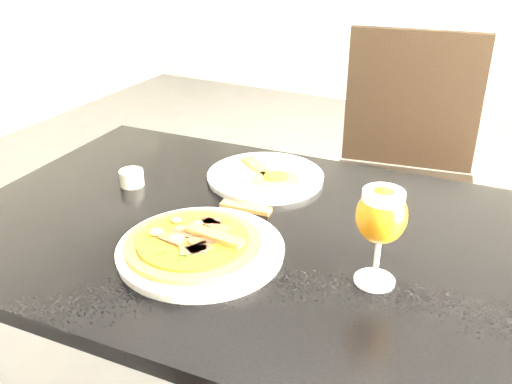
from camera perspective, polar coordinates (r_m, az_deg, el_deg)
The scene contains 9 objects.
dining_table at distance 1.20m, azimuth -0.64°, elevation -7.32°, with size 1.24×0.86×0.75m.
chair_far at distance 1.92m, azimuth 14.35°, elevation 1.56°, with size 0.52×0.52×0.99m.
plate_main at distance 1.07m, azimuth -5.54°, elevation -5.79°, with size 0.31×0.31×0.02m, color silver.
pizza at distance 1.06m, azimuth -6.25°, elevation -5.01°, with size 0.25×0.25×0.03m.
plate_second at distance 1.35m, azimuth 0.94°, elevation 1.53°, with size 0.27×0.27×0.01m, color silver.
crust_scraps at distance 1.33m, azimuth 1.38°, elevation 1.78°, with size 0.18×0.13×0.01m.
loose_crust at distance 1.22m, azimuth -1.06°, elevation -1.57°, with size 0.11×0.03×0.01m, color brown.
sauce_cup at distance 1.35m, azimuth -12.34°, elevation 1.46°, with size 0.06×0.06×0.04m.
beer_glass at distance 0.95m, azimuth 12.43°, elevation -2.39°, with size 0.08×0.08×0.18m.
Camera 1 is at (0.55, -1.14, 1.32)m, focal length 40.00 mm.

